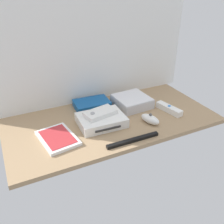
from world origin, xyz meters
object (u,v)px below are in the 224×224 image
(game_case, at_px, (58,138))
(remote_nunchuk, at_px, (150,119))
(remote_classic_pad, at_px, (100,113))
(sensor_bar, at_px, (133,140))
(game_console, at_px, (101,120))
(network_router, at_px, (92,104))
(remote_wand, at_px, (169,109))
(mini_computer, at_px, (132,101))

(game_case, bearing_deg, remote_nunchuk, -15.53)
(remote_classic_pad, xyz_separation_m, sensor_bar, (0.06, -0.20, -0.05))
(game_case, height_order, remote_nunchuk, remote_nunchuk)
(game_console, distance_m, game_case, 0.22)
(remote_nunchuk, distance_m, sensor_bar, 0.17)
(game_console, distance_m, network_router, 0.18)
(remote_wand, bearing_deg, sensor_bar, -165.84)
(game_console, bearing_deg, network_router, 84.81)
(game_case, height_order, remote_wand, remote_wand)
(mini_computer, height_order, sensor_bar, mini_computer)
(game_console, xyz_separation_m, remote_classic_pad, (-0.00, 0.01, 0.03))
(network_router, relative_size, sensor_bar, 0.78)
(network_router, bearing_deg, mini_computer, -18.84)
(remote_wand, bearing_deg, network_router, 134.89)
(game_case, distance_m, sensor_bar, 0.32)
(game_console, bearing_deg, mini_computer, 26.82)
(sensor_bar, bearing_deg, remote_nunchuk, 33.83)
(game_case, distance_m, remote_nunchuk, 0.43)
(remote_nunchuk, height_order, sensor_bar, remote_nunchuk)
(network_router, height_order, remote_wand, same)
(game_case, bearing_deg, game_console, 0.34)
(game_console, xyz_separation_m, remote_nunchuk, (0.21, -0.09, -0.00))
(network_router, distance_m, sensor_bar, 0.36)
(game_case, bearing_deg, sensor_bar, -36.35)
(mini_computer, distance_m, remote_wand, 0.19)
(mini_computer, bearing_deg, game_console, -155.70)
(game_case, relative_size, remote_nunchuk, 1.90)
(remote_nunchuk, relative_size, remote_classic_pad, 0.70)
(network_router, bearing_deg, sensor_bar, -80.35)
(mini_computer, xyz_separation_m, game_case, (-0.44, -0.13, -0.02))
(game_console, bearing_deg, game_case, -169.19)
(game_case, relative_size, sensor_bar, 0.86)
(game_console, xyz_separation_m, sensor_bar, (0.06, -0.18, -0.01))
(remote_classic_pad, bearing_deg, game_console, -97.04)
(game_console, bearing_deg, sensor_bar, -68.25)
(mini_computer, distance_m, sensor_bar, 0.32)
(network_router, xyz_separation_m, remote_classic_pad, (-0.02, -0.17, 0.04))
(mini_computer, bearing_deg, remote_classic_pad, -158.60)
(remote_wand, distance_m, sensor_bar, 0.33)
(remote_wand, relative_size, remote_nunchuk, 1.40)
(game_console, relative_size, game_case, 1.05)
(remote_wand, relative_size, sensor_bar, 0.63)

